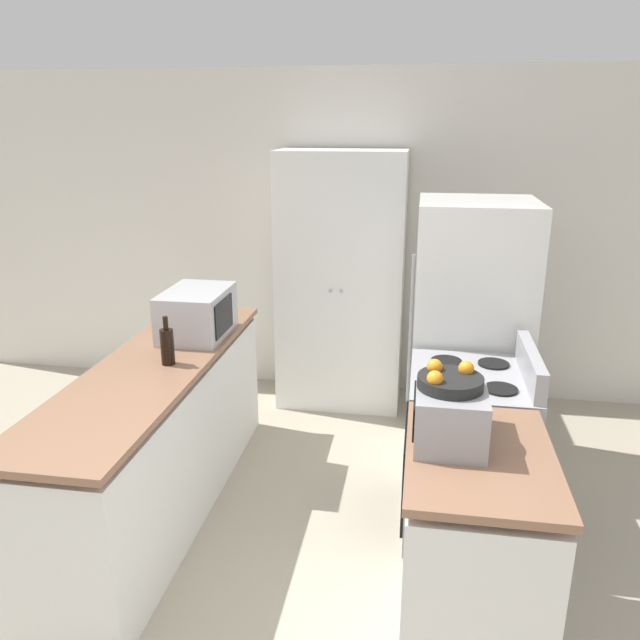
# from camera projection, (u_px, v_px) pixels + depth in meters

# --- Properties ---
(wall_back) EXTENTS (7.00, 0.06, 2.60)m
(wall_back) POSITION_uv_depth(u_px,v_px,m) (349.00, 237.00, 5.08)
(wall_back) COLOR silver
(wall_back) RESTS_ON ground_plane
(counter_left) EXTENTS (0.60, 2.29, 0.91)m
(counter_left) POSITION_uv_depth(u_px,v_px,m) (159.00, 440.00, 3.60)
(counter_left) COLOR silver
(counter_left) RESTS_ON ground_plane
(counter_right) EXTENTS (0.60, 0.88, 0.91)m
(counter_right) POSITION_uv_depth(u_px,v_px,m) (472.00, 551.00, 2.67)
(counter_right) COLOR silver
(counter_right) RESTS_ON ground_plane
(pantry_cabinet) EXTENTS (0.96, 0.56, 2.00)m
(pantry_cabinet) POSITION_uv_depth(u_px,v_px,m) (341.00, 282.00, 4.87)
(pantry_cabinet) COLOR white
(pantry_cabinet) RESTS_ON ground_plane
(stove) EXTENTS (0.66, 0.72, 1.07)m
(stove) POSITION_uv_depth(u_px,v_px,m) (466.00, 451.00, 3.43)
(stove) COLOR #9E9EA3
(stove) RESTS_ON ground_plane
(refrigerator) EXTENTS (0.74, 0.74, 1.74)m
(refrigerator) POSITION_uv_depth(u_px,v_px,m) (469.00, 336.00, 4.02)
(refrigerator) COLOR white
(refrigerator) RESTS_ON ground_plane
(microwave) EXTENTS (0.37, 0.53, 0.29)m
(microwave) POSITION_uv_depth(u_px,v_px,m) (197.00, 313.00, 3.87)
(microwave) COLOR #B2B2B7
(microwave) RESTS_ON counter_left
(wine_bottle) EXTENTS (0.07, 0.07, 0.28)m
(wine_bottle) POSITION_uv_depth(u_px,v_px,m) (167.00, 346.00, 3.42)
(wine_bottle) COLOR black
(wine_bottle) RESTS_ON counter_left
(toaster_oven) EXTENTS (0.30, 0.43, 0.24)m
(toaster_oven) POSITION_uv_depth(u_px,v_px,m) (449.00, 413.00, 2.60)
(toaster_oven) COLOR #939399
(toaster_oven) RESTS_ON counter_right
(fruit_bowl) EXTENTS (0.27, 0.27, 0.10)m
(fruit_bowl) POSITION_uv_depth(u_px,v_px,m) (449.00, 380.00, 2.54)
(fruit_bowl) COLOR black
(fruit_bowl) RESTS_ON toaster_oven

